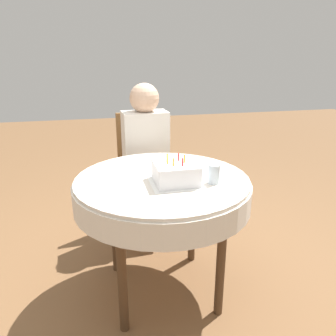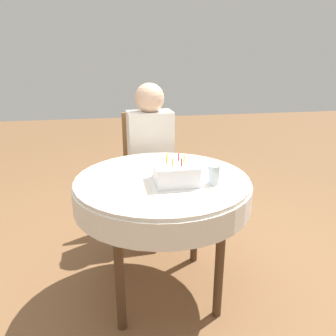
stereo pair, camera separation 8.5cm
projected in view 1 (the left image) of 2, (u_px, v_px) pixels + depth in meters
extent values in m
plane|color=brown|center=(163.00, 289.00, 2.09)|extent=(12.00, 12.00, 0.00)
cylinder|color=silver|center=(162.00, 179.00, 1.84)|extent=(0.98, 0.98, 0.02)
cylinder|color=silver|center=(162.00, 192.00, 1.87)|extent=(1.00, 1.00, 0.14)
cylinder|color=#4C331E|center=(122.00, 272.00, 1.66)|extent=(0.05, 0.05, 0.74)
cylinder|color=#4C331E|center=(221.00, 258.00, 1.77)|extent=(0.05, 0.05, 0.74)
cylinder|color=#4C331E|center=(114.00, 222.00, 2.16)|extent=(0.05, 0.05, 0.74)
cylinder|color=#4C331E|center=(192.00, 213.00, 2.27)|extent=(0.05, 0.05, 0.74)
cube|color=brown|center=(146.00, 180.00, 2.61)|extent=(0.45, 0.45, 0.04)
cube|color=brown|center=(140.00, 142.00, 2.71)|extent=(0.39, 0.05, 0.50)
cylinder|color=brown|center=(128.00, 221.00, 2.47)|extent=(0.04, 0.04, 0.44)
cylinder|color=brown|center=(175.00, 215.00, 2.57)|extent=(0.04, 0.04, 0.44)
cylinder|color=brown|center=(121.00, 201.00, 2.81)|extent=(0.04, 0.04, 0.44)
cylinder|color=brown|center=(163.00, 196.00, 2.91)|extent=(0.04, 0.04, 0.44)
cylinder|color=#DBB293|center=(140.00, 215.00, 2.53)|extent=(0.09, 0.09, 0.48)
cylinder|color=#DBB293|center=(161.00, 212.00, 2.57)|extent=(0.09, 0.09, 0.48)
cube|color=silver|center=(145.00, 146.00, 2.52)|extent=(0.35, 0.22, 0.53)
sphere|color=#DBB293|center=(144.00, 98.00, 2.40)|extent=(0.22, 0.22, 0.22)
cube|color=white|center=(176.00, 182.00, 1.77)|extent=(0.27, 0.27, 0.00)
cube|color=white|center=(176.00, 173.00, 1.75)|extent=(0.22, 0.22, 0.11)
cylinder|color=gold|center=(184.00, 159.00, 1.74)|extent=(0.01, 0.01, 0.04)
cylinder|color=red|center=(179.00, 157.00, 1.77)|extent=(0.01, 0.01, 0.04)
cylinder|color=gold|center=(167.00, 157.00, 1.76)|extent=(0.01, 0.01, 0.04)
cylinder|color=gold|center=(167.00, 160.00, 1.71)|extent=(0.01, 0.01, 0.04)
cylinder|color=gold|center=(173.00, 162.00, 1.68)|extent=(0.01, 0.01, 0.04)
cylinder|color=red|center=(183.00, 162.00, 1.68)|extent=(0.01, 0.01, 0.04)
cylinder|color=silver|center=(214.00, 174.00, 1.74)|extent=(0.07, 0.07, 0.10)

